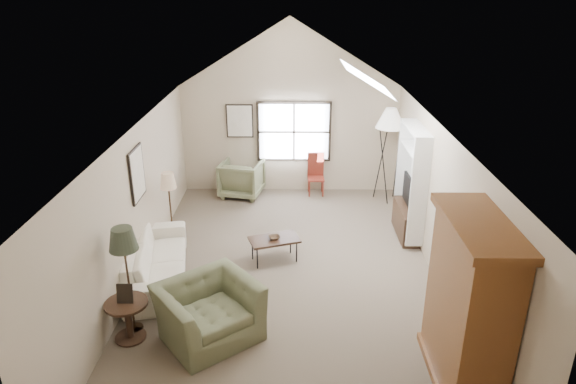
{
  "coord_description": "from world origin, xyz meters",
  "views": [
    {
      "loc": [
        0.08,
        -7.55,
        4.66
      ],
      "look_at": [
        0.0,
        0.4,
        1.4
      ],
      "focal_mm": 32.0,
      "sensor_mm": 36.0,
      "label": 1
    }
  ],
  "objects_px": {
    "sofa": "(157,260)",
    "armchair_near": "(209,312)",
    "side_table": "(129,320)",
    "coffee_table": "(274,250)",
    "armchair_far": "(242,178)",
    "armoire": "(469,305)",
    "side_chair": "(316,175)"
  },
  "relations": [
    {
      "from": "sofa",
      "to": "armchair_near",
      "type": "bearing_deg",
      "value": -154.74
    },
    {
      "from": "side_table",
      "to": "coffee_table",
      "type": "bearing_deg",
      "value": 48.35
    },
    {
      "from": "coffee_table",
      "to": "side_table",
      "type": "bearing_deg",
      "value": -131.65
    },
    {
      "from": "armchair_near",
      "to": "armchair_far",
      "type": "xyz_separation_m",
      "value": [
        -0.03,
        5.22,
        0.01
      ]
    },
    {
      "from": "armoire",
      "to": "sofa",
      "type": "relative_size",
      "value": 0.93
    },
    {
      "from": "armchair_far",
      "to": "side_table",
      "type": "xyz_separation_m",
      "value": [
        -1.09,
        -5.26,
        -0.13
      ]
    },
    {
      "from": "armchair_far",
      "to": "side_table",
      "type": "bearing_deg",
      "value": 90.72
    },
    {
      "from": "sofa",
      "to": "side_chair",
      "type": "bearing_deg",
      "value": -47.53
    },
    {
      "from": "armoire",
      "to": "coffee_table",
      "type": "distance_m",
      "value": 3.92
    },
    {
      "from": "armchair_far",
      "to": "side_chair",
      "type": "height_order",
      "value": "side_chair"
    },
    {
      "from": "sofa",
      "to": "armchair_far",
      "type": "relative_size",
      "value": 2.55
    },
    {
      "from": "sofa",
      "to": "armchair_near",
      "type": "relative_size",
      "value": 1.86
    },
    {
      "from": "coffee_table",
      "to": "side_table",
      "type": "distance_m",
      "value": 2.94
    },
    {
      "from": "coffee_table",
      "to": "armchair_far",
      "type": "bearing_deg",
      "value": 105.72
    },
    {
      "from": "sofa",
      "to": "armchair_near",
      "type": "distance_m",
      "value": 1.91
    },
    {
      "from": "coffee_table",
      "to": "side_table",
      "type": "xyz_separation_m",
      "value": [
        -1.95,
        -2.2,
        0.08
      ]
    },
    {
      "from": "coffee_table",
      "to": "side_chair",
      "type": "distance_m",
      "value": 3.28
    },
    {
      "from": "sofa",
      "to": "side_chair",
      "type": "xyz_separation_m",
      "value": [
        2.82,
        3.75,
        0.14
      ]
    },
    {
      "from": "armoire",
      "to": "armchair_far",
      "type": "distance_m",
      "value": 6.89
    },
    {
      "from": "armoire",
      "to": "side_chair",
      "type": "relative_size",
      "value": 2.26
    },
    {
      "from": "armoire",
      "to": "sofa",
      "type": "xyz_separation_m",
      "value": [
        -4.38,
        2.35,
        -0.75
      ]
    },
    {
      "from": "sofa",
      "to": "coffee_table",
      "type": "bearing_deg",
      "value": -83.58
    },
    {
      "from": "armchair_far",
      "to": "side_table",
      "type": "height_order",
      "value": "armchair_far"
    },
    {
      "from": "armoire",
      "to": "side_table",
      "type": "distance_m",
      "value": 4.52
    },
    {
      "from": "sofa",
      "to": "side_chair",
      "type": "height_order",
      "value": "side_chair"
    },
    {
      "from": "coffee_table",
      "to": "armoire",
      "type": "bearing_deg",
      "value": -50.56
    },
    {
      "from": "armchair_far",
      "to": "coffee_table",
      "type": "distance_m",
      "value": 3.19
    },
    {
      "from": "side_table",
      "to": "sofa",
      "type": "bearing_deg",
      "value": 90.0
    },
    {
      "from": "armchair_near",
      "to": "armchair_far",
      "type": "height_order",
      "value": "armchair_far"
    },
    {
      "from": "side_table",
      "to": "side_chair",
      "type": "xyz_separation_m",
      "value": [
        2.82,
        5.35,
        0.19
      ]
    },
    {
      "from": "armoire",
      "to": "armchair_far",
      "type": "bearing_deg",
      "value": 118.67
    },
    {
      "from": "armoire",
      "to": "armchair_near",
      "type": "distance_m",
      "value": 3.43
    }
  ]
}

